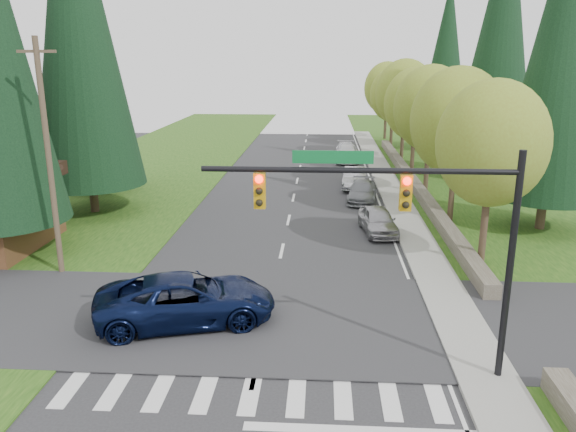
# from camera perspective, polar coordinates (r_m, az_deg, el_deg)

# --- Properties ---
(grass_east) EXTENTS (14.00, 110.00, 0.06)m
(grass_east) POSITION_cam_1_polar(r_m,az_deg,el_deg) (33.73, 22.57, -1.17)
(grass_east) COLOR #1A4111
(grass_east) RESTS_ON ground
(grass_west) EXTENTS (14.00, 110.00, 0.06)m
(grass_west) POSITION_cam_1_polar(r_m,az_deg,el_deg) (35.18, -21.69, -0.42)
(grass_west) COLOR #1A4111
(grass_west) RESTS_ON ground
(cross_street) EXTENTS (120.00, 8.00, 0.10)m
(cross_street) POSITION_cam_1_polar(r_m,az_deg,el_deg) (20.75, -2.16, -10.39)
(cross_street) COLOR #28282B
(cross_street) RESTS_ON ground
(sidewalk_east) EXTENTS (1.80, 80.00, 0.13)m
(sidewalk_east) POSITION_cam_1_polar(r_m,az_deg,el_deg) (34.14, 11.80, -0.03)
(sidewalk_east) COLOR gray
(sidewalk_east) RESTS_ON ground
(curb_east) EXTENTS (0.20, 80.00, 0.13)m
(curb_east) POSITION_cam_1_polar(r_m,az_deg,el_deg) (34.03, 10.39, -0.00)
(curb_east) COLOR gray
(curb_east) RESTS_ON ground
(stone_wall_north) EXTENTS (0.70, 40.00, 0.70)m
(stone_wall_north) POSITION_cam_1_polar(r_m,az_deg,el_deg) (42.01, 12.63, 3.26)
(stone_wall_north) COLOR #4C4438
(stone_wall_north) RESTS_ON ground
(traffic_signal) EXTENTS (8.70, 0.37, 6.80)m
(traffic_signal) POSITION_cam_1_polar(r_m,az_deg,el_deg) (15.79, 12.36, 0.14)
(traffic_signal) COLOR black
(traffic_signal) RESTS_ON ground
(utility_pole) EXTENTS (1.60, 0.24, 10.00)m
(utility_pole) POSITION_cam_1_polar(r_m,az_deg,el_deg) (25.57, -23.14, 5.49)
(utility_pole) COLOR #473828
(utility_pole) RESTS_ON ground
(decid_tree_0) EXTENTS (4.80, 4.80, 8.37)m
(decid_tree_0) POSITION_cam_1_polar(r_m,az_deg,el_deg) (25.84, 20.03, 6.92)
(decid_tree_0) COLOR #38281C
(decid_tree_0) RESTS_ON ground
(decid_tree_1) EXTENTS (5.20, 5.20, 8.80)m
(decid_tree_1) POSITION_cam_1_polar(r_m,az_deg,el_deg) (32.56, 16.85, 9.18)
(decid_tree_1) COLOR #38281C
(decid_tree_1) RESTS_ON ground
(decid_tree_2) EXTENTS (5.00, 5.00, 8.82)m
(decid_tree_2) POSITION_cam_1_polar(r_m,az_deg,el_deg) (39.33, 14.30, 10.57)
(decid_tree_2) COLOR #38281C
(decid_tree_2) RESTS_ON ground
(decid_tree_3) EXTENTS (5.00, 5.00, 8.55)m
(decid_tree_3) POSITION_cam_1_polar(r_m,az_deg,el_deg) (46.25, 12.83, 11.03)
(decid_tree_3) COLOR #38281C
(decid_tree_3) RESTS_ON ground
(decid_tree_4) EXTENTS (5.40, 5.40, 9.18)m
(decid_tree_4) POSITION_cam_1_polar(r_m,az_deg,el_deg) (53.14, 11.78, 12.07)
(decid_tree_4) COLOR #38281C
(decid_tree_4) RESTS_ON ground
(decid_tree_5) EXTENTS (4.80, 4.80, 8.30)m
(decid_tree_5) POSITION_cam_1_polar(r_m,az_deg,el_deg) (60.08, 10.63, 12.01)
(decid_tree_5) COLOR #38281C
(decid_tree_5) RESTS_ON ground
(decid_tree_6) EXTENTS (5.20, 5.20, 8.86)m
(decid_tree_6) POSITION_cam_1_polar(r_m,az_deg,el_deg) (67.01, 10.02, 12.68)
(decid_tree_6) COLOR #38281C
(decid_tree_6) RESTS_ON ground
(conifer_w_c) EXTENTS (6.46, 6.46, 20.80)m
(conifer_w_c) POSITION_cam_1_polar(r_m,az_deg,el_deg) (35.45, -20.66, 18.26)
(conifer_w_c) COLOR #38281C
(conifer_w_c) RESTS_ON ground
(conifer_w_e) EXTENTS (5.78, 5.78, 18.80)m
(conifer_w_e) POSITION_cam_1_polar(r_m,az_deg,el_deg) (41.71, -19.73, 16.43)
(conifer_w_e) COLOR #38281C
(conifer_w_e) RESTS_ON ground
(conifer_e_a) EXTENTS (5.44, 5.44, 17.80)m
(conifer_e_a) POSITION_cam_1_polar(r_m,az_deg,el_deg) (32.85, 26.12, 15.34)
(conifer_e_a) COLOR #38281C
(conifer_e_a) RESTS_ON ground
(conifer_e_b) EXTENTS (6.12, 6.12, 19.80)m
(conifer_e_b) POSITION_cam_1_polar(r_m,az_deg,el_deg) (46.45, 20.82, 16.79)
(conifer_e_b) COLOR #38281C
(conifer_e_b) RESTS_ON ground
(conifer_e_c) EXTENTS (5.10, 5.10, 16.80)m
(conifer_e_c) POSITION_cam_1_polar(r_m,az_deg,el_deg) (59.77, 15.77, 15.29)
(conifer_e_c) COLOR #38281C
(conifer_e_c) RESTS_ON ground
(suv_navy) EXTENTS (6.85, 4.50, 1.75)m
(suv_navy) POSITION_cam_1_polar(r_m,az_deg,el_deg) (20.46, -10.30, -8.33)
(suv_navy) COLOR #0A1233
(suv_navy) RESTS_ON ground
(parked_car_a) EXTENTS (2.17, 4.31, 1.41)m
(parked_car_a) POSITION_cam_1_polar(r_m,az_deg,el_deg) (30.66, 9.13, -0.44)
(parked_car_a) COLOR #A1A0A5
(parked_car_a) RESTS_ON ground
(parked_car_b) EXTENTS (2.34, 4.64, 1.29)m
(parked_car_b) POSITION_cam_1_polar(r_m,az_deg,el_deg) (37.43, 7.56, 2.47)
(parked_car_b) COLOR slate
(parked_car_b) RESTS_ON ground
(parked_car_c) EXTENTS (1.97, 4.53, 1.45)m
(parked_car_c) POSITION_cam_1_polar(r_m,az_deg,el_deg) (41.31, 6.75, 3.86)
(parked_car_c) COLOR #B0B0B5
(parked_car_c) RESTS_ON ground
(parked_car_d) EXTENTS (2.24, 4.89, 1.63)m
(parked_car_d) POSITION_cam_1_polar(r_m,az_deg,el_deg) (51.73, 6.06, 6.36)
(parked_car_d) COLOR white
(parked_car_d) RESTS_ON ground
(parked_car_e) EXTENTS (1.98, 4.80, 1.39)m
(parked_car_e) POSITION_cam_1_polar(r_m,az_deg,el_deg) (54.24, 5.95, 6.67)
(parked_car_e) COLOR silver
(parked_car_e) RESTS_ON ground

